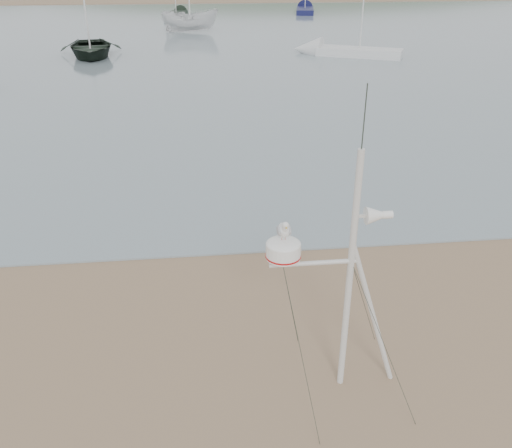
{
  "coord_description": "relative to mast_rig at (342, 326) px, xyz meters",
  "views": [
    {
      "loc": [
        1.52,
        -6.3,
        5.98
      ],
      "look_at": [
        2.34,
        1.0,
        2.26
      ],
      "focal_mm": 38.0,
      "sensor_mm": 36.0,
      "label": 1
    }
  ],
  "objects": [
    {
      "name": "boat_dark",
      "position": [
        -8.27,
        29.53,
        1.6
      ],
      "size": [
        3.93,
        1.65,
        5.34
      ],
      "primitive_type": "imported",
      "rotation": [
        0.0,
        0.0,
        0.15
      ],
      "color": "black",
      "rests_on": "water"
    },
    {
      "name": "sailboat_dark_mid",
      "position": [
        -3.16,
        52.81,
        -0.81
      ],
      "size": [
        2.58,
        5.99,
        5.83
      ],
      "color": "black",
      "rests_on": "ground"
    },
    {
      "name": "mast_rig",
      "position": [
        0.0,
        0.0,
        0.0
      ],
      "size": [
        2.04,
        2.18,
        4.6
      ],
      "color": "silver",
      "rests_on": "ground"
    },
    {
      "name": "sailboat_white_near",
      "position": [
        6.73,
        28.6,
        -0.81
      ],
      "size": [
        6.89,
        4.44,
        6.81
      ],
      "color": "silver",
      "rests_on": "ground"
    },
    {
      "name": "boat_white",
      "position": [
        -2.08,
        40.35,
        1.2
      ],
      "size": [
        1.88,
        1.84,
        4.55
      ],
      "primitive_type": "imported",
      "rotation": [
        0.0,
        0.0,
        1.49
      ],
      "color": "silver",
      "rests_on": "water"
    },
    {
      "name": "hill_ridge",
      "position": [
        15.04,
        235.15,
        -20.81
      ],
      "size": [
        620.0,
        180.0,
        80.0
      ],
      "color": "#213415",
      "rests_on": "ground"
    },
    {
      "name": "sailboat_blue_far",
      "position": [
        10.33,
        55.8,
        -0.81
      ],
      "size": [
        3.06,
        7.36,
        7.11
      ],
      "color": "#12143F",
      "rests_on": "ground"
    },
    {
      "name": "ground",
      "position": [
        -3.47,
        0.15,
        -1.11
      ],
      "size": [
        560.0,
        560.0,
        0.0
      ],
      "primitive_type": "plane",
      "color": "#82654B",
      "rests_on": "ground"
    },
    {
      "name": "sandbar",
      "position": [
        -3.47,
        70.15,
        -1.04
      ],
      "size": [
        560.0,
        7.0,
        0.07
      ],
      "primitive_type": "cube",
      "color": "#82654B",
      "rests_on": "water"
    }
  ]
}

